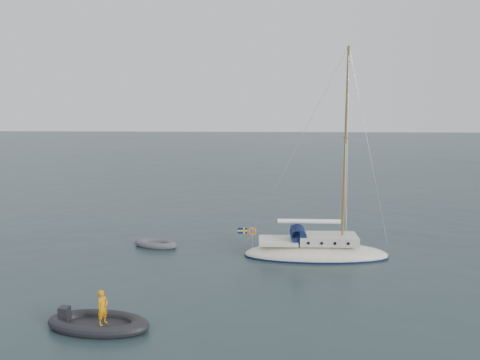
{
  "coord_description": "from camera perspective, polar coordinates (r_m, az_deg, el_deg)",
  "views": [
    {
      "loc": [
        -0.11,
        -25.66,
        8.53
      ],
      "look_at": [
        -1.66,
        0.0,
        4.61
      ],
      "focal_mm": 35.0,
      "sensor_mm": 36.0,
      "label": 1
    }
  ],
  "objects": [
    {
      "name": "ground",
      "position": [
        27.04,
        3.57,
        -9.74
      ],
      "size": [
        300.0,
        300.0,
        0.0
      ],
      "primitive_type": "plane",
      "color": "black",
      "rests_on": "ground"
    },
    {
      "name": "sailboat",
      "position": [
        27.64,
        9.31,
        -7.38
      ],
      "size": [
        8.77,
        2.63,
        12.48
      ],
      "rotation": [
        0.0,
        0.0,
        0.02
      ],
      "color": "white",
      "rests_on": "ground"
    },
    {
      "name": "dinghy",
      "position": [
        29.93,
        -10.25,
        -7.68
      ],
      "size": [
        2.87,
        1.29,
        0.41
      ],
      "rotation": [
        0.0,
        0.0,
        -0.26
      ],
      "color": "#505055",
      "rests_on": "ground"
    },
    {
      "name": "rib",
      "position": [
        19.93,
        -16.95,
        -16.29
      ],
      "size": [
        4.16,
        1.89,
        1.62
      ],
      "rotation": [
        0.0,
        0.0,
        -0.09
      ],
      "color": "black",
      "rests_on": "ground"
    }
  ]
}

